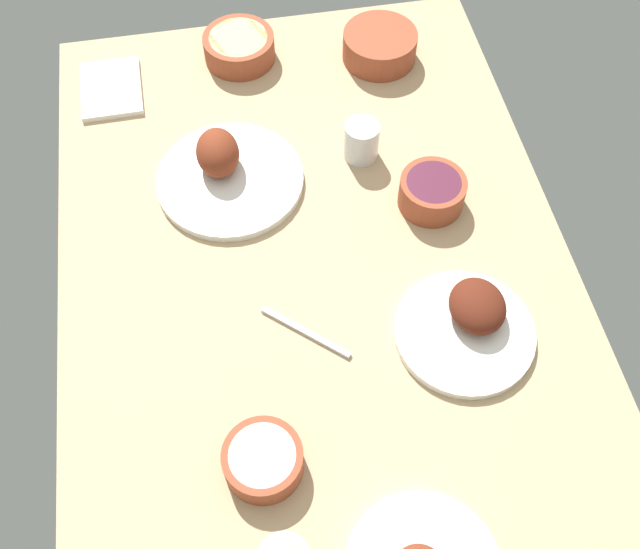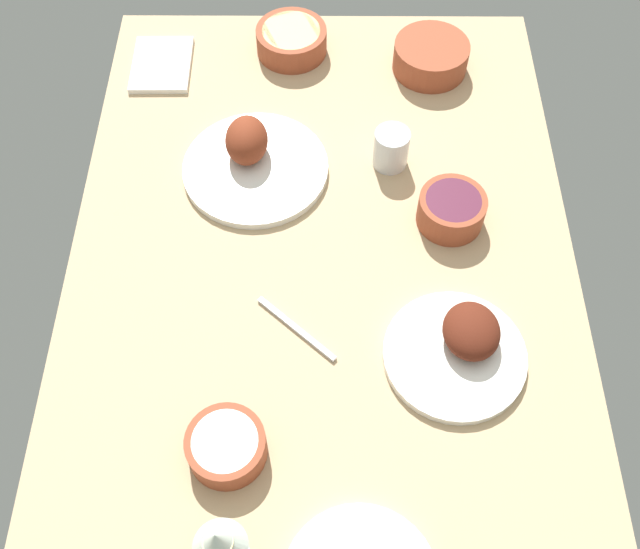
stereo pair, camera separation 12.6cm
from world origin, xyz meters
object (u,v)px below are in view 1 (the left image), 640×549
(bowl_potatoes, at_px, (239,47))
(bowl_cream, at_px, (263,460))
(water_tumbler, at_px, (362,141))
(plate_center_main, at_px, (226,170))
(fork_loose, at_px, (305,332))
(bowl_pasta, at_px, (380,45))
(bowl_onions, at_px, (432,191))
(plate_near_viewer, at_px, (469,322))
(folded_napkin, at_px, (111,89))

(bowl_potatoes, distance_m, bowl_cream, 0.90)
(bowl_cream, xyz_separation_m, water_tumbler, (0.58, -0.27, 0.01))
(plate_center_main, distance_m, fork_loose, 0.37)
(bowl_pasta, bearing_deg, water_tumbler, 159.97)
(bowl_pasta, height_order, bowl_cream, bowl_pasta)
(bowl_cream, bearing_deg, bowl_onions, -40.41)
(bowl_potatoes, bearing_deg, bowl_pasta, -100.16)
(plate_near_viewer, height_order, plate_center_main, plate_center_main)
(bowl_pasta, xyz_separation_m, water_tumbler, (-0.26, 0.10, 0.01))
(bowl_cream, height_order, folded_napkin, bowl_cream)
(bowl_onions, xyz_separation_m, bowl_pasta, (0.40, 0.01, 0.00))
(plate_center_main, bearing_deg, folded_napkin, 37.02)
(bowl_pasta, relative_size, folded_napkin, 0.95)
(bowl_potatoes, distance_m, fork_loose, 0.68)
(water_tumbler, distance_m, fork_loose, 0.41)
(plate_center_main, distance_m, bowl_cream, 0.57)
(folded_napkin, bearing_deg, plate_near_viewer, -139.77)
(bowl_onions, xyz_separation_m, folded_napkin, (0.40, 0.58, -0.03))
(plate_near_viewer, height_order, folded_napkin, plate_near_viewer)
(bowl_pasta, height_order, water_tumbler, water_tumbler)
(bowl_onions, bearing_deg, folded_napkin, 55.01)
(bowl_potatoes, relative_size, folded_napkin, 0.91)
(plate_center_main, xyz_separation_m, bowl_onions, (-0.13, -0.37, 0.01))
(bowl_onions, height_order, folded_napkin, bowl_onions)
(plate_center_main, xyz_separation_m, bowl_cream, (-0.57, 0.01, 0.00))
(bowl_potatoes, relative_size, bowl_cream, 1.24)
(bowl_potatoes, relative_size, fork_loose, 0.88)
(plate_near_viewer, height_order, bowl_cream, plate_near_viewer)
(folded_napkin, bearing_deg, bowl_potatoes, -79.56)
(plate_near_viewer, xyz_separation_m, bowl_cream, (-0.17, 0.37, 0.01))
(bowl_cream, distance_m, folded_napkin, 0.87)
(folded_napkin, relative_size, fork_loose, 0.96)
(plate_center_main, relative_size, water_tumbler, 3.51)
(bowl_cream, bearing_deg, plate_center_main, -0.86)
(water_tumbler, bearing_deg, fork_loose, 154.88)
(bowl_cream, relative_size, folded_napkin, 0.74)
(bowl_onions, distance_m, folded_napkin, 0.70)
(fork_loose, bearing_deg, plate_center_main, 145.92)
(bowl_pasta, height_order, bowl_potatoes, bowl_pasta)
(bowl_potatoes, bearing_deg, plate_center_main, 168.59)
(bowl_onions, bearing_deg, bowl_cream, 139.59)
(water_tumbler, xyz_separation_m, fork_loose, (-0.37, 0.17, -0.04))
(water_tumbler, height_order, fork_loose, water_tumbler)
(plate_center_main, relative_size, bowl_onions, 2.28)
(bowl_potatoes, height_order, bowl_cream, bowl_potatoes)
(plate_center_main, xyz_separation_m, water_tumbler, (0.01, -0.26, 0.02))
(bowl_onions, xyz_separation_m, water_tumbler, (0.14, 0.10, 0.01))
(bowl_potatoes, bearing_deg, folded_napkin, 100.44)
(bowl_onions, distance_m, bowl_potatoes, 0.54)
(plate_near_viewer, distance_m, bowl_onions, 0.27)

